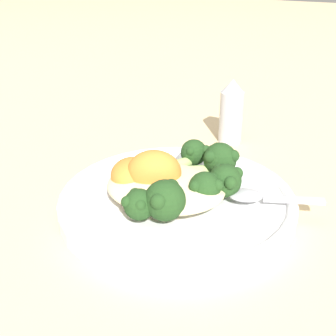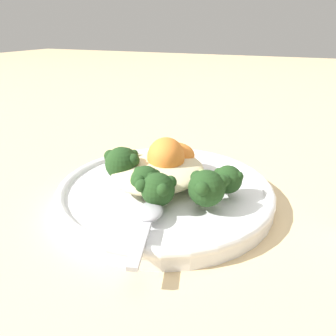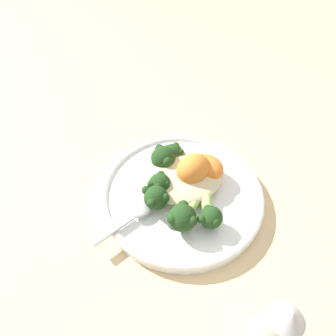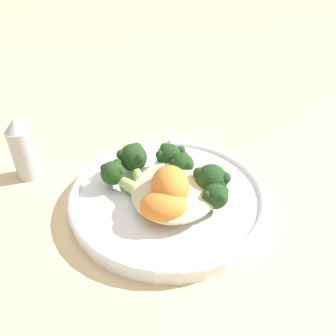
{
  "view_description": "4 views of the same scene",
  "coord_description": "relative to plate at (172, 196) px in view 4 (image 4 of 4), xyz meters",
  "views": [
    {
      "loc": [
        -0.17,
        0.4,
        0.26
      ],
      "look_at": [
        0.0,
        0.0,
        0.05
      ],
      "focal_mm": 50.0,
      "sensor_mm": 36.0,
      "label": 1
    },
    {
      "loc": [
        -0.32,
        -0.14,
        0.19
      ],
      "look_at": [
        -0.01,
        -0.01,
        0.04
      ],
      "focal_mm": 35.0,
      "sensor_mm": 36.0,
      "label": 2
    },
    {
      "loc": [
        -0.13,
        -0.22,
        0.34
      ],
      "look_at": [
        -0.02,
        0.02,
        0.05
      ],
      "focal_mm": 28.0,
      "sensor_mm": 36.0,
      "label": 3
    },
    {
      "loc": [
        0.3,
        0.09,
        0.28
      ],
      "look_at": [
        -0.02,
        -0.0,
        0.05
      ],
      "focal_mm": 35.0,
      "sensor_mm": 36.0,
      "label": 4
    }
  ],
  "objects": [
    {
      "name": "broccoli_stalk_2",
      "position": [
        -0.02,
        -0.0,
        0.02
      ],
      "size": [
        0.09,
        0.05,
        0.03
      ],
      "rotation": [
        0.0,
        0.0,
        2.76
      ],
      "color": "#9EBC66",
      "rests_on": "plate"
    },
    {
      "name": "broccoli_stalk_5",
      "position": [
        0.01,
        -0.06,
        0.02
      ],
      "size": [
        0.06,
        0.09,
        0.03
      ],
      "rotation": [
        0.0,
        0.0,
        4.3
      ],
      "color": "#9EBC66",
      "rests_on": "plate"
    },
    {
      "name": "quinoa_mound",
      "position": [
        0.01,
        0.01,
        0.02
      ],
      "size": [
        0.12,
        0.1,
        0.02
      ],
      "primitive_type": "ellipsoid",
      "color": "beige",
      "rests_on": "plate"
    },
    {
      "name": "broccoli_stalk_4",
      "position": [
        -0.02,
        -0.06,
        0.03
      ],
      "size": [
        0.09,
        0.07,
        0.04
      ],
      "rotation": [
        0.0,
        0.0,
        3.76
      ],
      "color": "#9EBC66",
      "rests_on": "plate"
    },
    {
      "name": "plate",
      "position": [
        0.0,
        0.0,
        0.0
      ],
      "size": [
        0.25,
        0.25,
        0.02
      ],
      "color": "white",
      "rests_on": "ground_plane"
    },
    {
      "name": "broccoli_stalk_0",
      "position": [
        0.02,
        0.04,
        0.02
      ],
      "size": [
        0.04,
        0.11,
        0.03
      ],
      "rotation": [
        0.0,
        0.0,
        1.77
      ],
      "color": "#9EBC66",
      "rests_on": "plate"
    },
    {
      "name": "salt_shaker",
      "position": [
        0.0,
        -0.21,
        0.03
      ],
      "size": [
        0.03,
        0.03,
        0.09
      ],
      "color": "#B2B2B7",
      "rests_on": "ground_plane"
    },
    {
      "name": "broccoli_stalk_3",
      "position": [
        -0.03,
        -0.02,
        0.03
      ],
      "size": [
        0.11,
        0.03,
        0.03
      ],
      "rotation": [
        0.0,
        0.0,
        3.09
      ],
      "color": "#9EBC66",
      "rests_on": "plate"
    },
    {
      "name": "spoon",
      "position": [
        -0.08,
        -0.02,
        0.01
      ],
      "size": [
        0.1,
        0.04,
        0.01
      ],
      "rotation": [
        0.0,
        0.0,
        3.43
      ],
      "color": "#A3A3A8",
      "rests_on": "plate"
    },
    {
      "name": "sweet_potato_chunk_1",
      "position": [
        0.05,
        0.01,
        0.03
      ],
      "size": [
        0.06,
        0.06,
        0.03
      ],
      "primitive_type": "ellipsoid",
      "rotation": [
        0.0,
        0.0,
        5.02
      ],
      "color": "orange",
      "rests_on": "plate"
    },
    {
      "name": "ground_plane",
      "position": [
        0.01,
        -0.0,
        -0.01
      ],
      "size": [
        4.0,
        4.0,
        0.0
      ],
      "primitive_type": "plane",
      "color": "#D6B784"
    },
    {
      "name": "sweet_potato_chunk_0",
      "position": [
        0.02,
        0.0,
        0.03
      ],
      "size": [
        0.07,
        0.06,
        0.05
      ],
      "primitive_type": "ellipsoid",
      "rotation": [
        0.0,
        0.0,
        0.38
      ],
      "color": "orange",
      "rests_on": "plate"
    },
    {
      "name": "broccoli_stalk_1",
      "position": [
        -0.0,
        0.04,
        0.03
      ],
      "size": [
        0.07,
        0.1,
        0.04
      ],
      "rotation": [
        0.0,
        0.0,
        2.07
      ],
      "color": "#9EBC66",
      "rests_on": "plate"
    }
  ]
}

